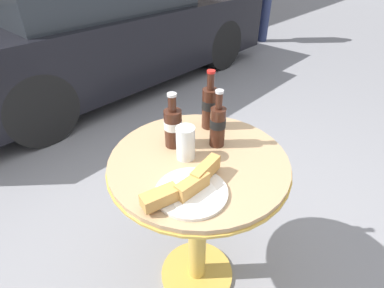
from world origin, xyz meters
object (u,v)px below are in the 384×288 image
cola_bottle_left (173,126)px  drinking_glass (186,144)px  bistro_table (198,195)px  cola_bottle_center (218,125)px  cola_bottle_right (210,106)px  lunch_plate_near (189,188)px  parked_car (103,28)px

cola_bottle_left → drinking_glass: bearing=-107.1°
bistro_table → cola_bottle_center: bearing=4.3°
cola_bottle_right → lunch_plate_near: cola_bottle_right is taller
cola_bottle_right → cola_bottle_center: cola_bottle_right is taller
cola_bottle_left → parked_car: 2.67m
lunch_plate_near → parked_car: 2.95m
cola_bottle_right → cola_bottle_center: bearing=-127.5°
cola_bottle_right → cola_bottle_center: 0.14m
bistro_table → cola_bottle_left: 0.31m
bistro_table → drinking_glass: size_ratio=5.80×
bistro_table → cola_bottle_right: bearing=30.5°
cola_bottle_right → lunch_plate_near: 0.43m
cola_bottle_center → bistro_table: bearing=-175.7°
cola_bottle_left → cola_bottle_right: bearing=-3.6°
cola_bottle_left → cola_bottle_right: cola_bottle_right is taller
cola_bottle_right → lunch_plate_near: (-0.36, -0.22, -0.08)m
cola_bottle_right → parked_car: size_ratio=0.07×
drinking_glass → parked_car: (1.23, 2.47, -0.21)m
cola_bottle_right → cola_bottle_left: bearing=176.4°
lunch_plate_near → parked_car: parked_car is taller
cola_bottle_left → cola_bottle_center: (0.12, -0.12, 0.00)m
bistro_table → cola_bottle_right: (0.20, 0.12, 0.29)m
drinking_glass → cola_bottle_right: bearing=19.0°
cola_bottle_left → cola_bottle_center: cola_bottle_center is taller
cola_bottle_left → drinking_glass: 0.10m
bistro_table → cola_bottle_center: size_ratio=3.22×
cola_bottle_left → cola_bottle_right: 0.20m
bistro_table → parked_car: size_ratio=0.20×
cola_bottle_left → lunch_plate_near: size_ratio=0.71×
lunch_plate_near → parked_car: bearing=62.3°
parked_car → cola_bottle_right: bearing=-112.8°
parked_car → bistro_table: bearing=-115.7°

